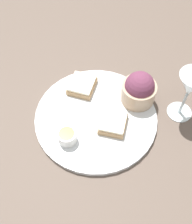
{
  "coord_description": "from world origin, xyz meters",
  "views": [
    {
      "loc": [
        -0.32,
        -0.26,
        0.66
      ],
      "look_at": [
        0.0,
        0.0,
        0.03
      ],
      "focal_mm": 45.0,
      "sensor_mm": 36.0,
      "label": 1
    }
  ],
  "objects_px": {
    "sauce_ramekin": "(67,136)",
    "cheese_toast_far": "(113,123)",
    "wine_glass": "(190,87)",
    "salad_bowl": "(139,89)",
    "cheese_toast_near": "(82,85)"
  },
  "relations": [
    {
      "from": "sauce_ramekin",
      "to": "cheese_toast_far",
      "type": "bearing_deg",
      "value": -30.92
    },
    {
      "from": "sauce_ramekin",
      "to": "wine_glass",
      "type": "relative_size",
      "value": 0.31
    },
    {
      "from": "salad_bowl",
      "to": "cheese_toast_near",
      "type": "relative_size",
      "value": 1.0
    },
    {
      "from": "salad_bowl",
      "to": "sauce_ramekin",
      "type": "relative_size",
      "value": 1.99
    },
    {
      "from": "cheese_toast_near",
      "to": "salad_bowl",
      "type": "bearing_deg",
      "value": -64.62
    },
    {
      "from": "wine_glass",
      "to": "sauce_ramekin",
      "type": "bearing_deg",
      "value": 146.16
    },
    {
      "from": "sauce_ramekin",
      "to": "wine_glass",
      "type": "height_order",
      "value": "wine_glass"
    },
    {
      "from": "cheese_toast_near",
      "to": "cheese_toast_far",
      "type": "xyz_separation_m",
      "value": [
        -0.05,
        -0.15,
        0.0
      ]
    },
    {
      "from": "cheese_toast_far",
      "to": "sauce_ramekin",
      "type": "bearing_deg",
      "value": 149.08
    },
    {
      "from": "sauce_ramekin",
      "to": "cheese_toast_far",
      "type": "relative_size",
      "value": 0.51
    },
    {
      "from": "cheese_toast_near",
      "to": "wine_glass",
      "type": "xyz_separation_m",
      "value": [
        0.11,
        -0.26,
        0.09
      ]
    },
    {
      "from": "cheese_toast_near",
      "to": "cheese_toast_far",
      "type": "height_order",
      "value": "same"
    },
    {
      "from": "cheese_toast_near",
      "to": "wine_glass",
      "type": "relative_size",
      "value": 0.62
    },
    {
      "from": "cheese_toast_far",
      "to": "salad_bowl",
      "type": "bearing_deg",
      "value": 0.09
    },
    {
      "from": "salad_bowl",
      "to": "wine_glass",
      "type": "height_order",
      "value": "wine_glass"
    }
  ]
}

